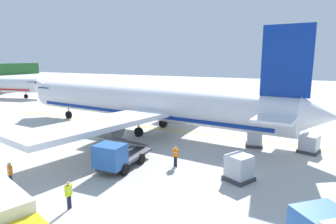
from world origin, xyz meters
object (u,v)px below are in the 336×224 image
object	(u,v)px
cargo_container_far	(309,144)
crew_loader_right	(69,193)
crew_supervisor	(175,154)
airliner_foreground	(145,104)
service_truck_catering	(117,156)
cargo_container_near	(239,168)
crew_loader_left	(256,116)
crew_marshaller	(10,172)
cargo_container_mid	(254,138)

from	to	relation	value
cargo_container_far	crew_loader_right	world-z (taller)	cargo_container_far
crew_supervisor	airliner_foreground	bearing A→B (deg)	42.66
crew_loader_right	crew_supervisor	size ratio (longest dim) A/B	0.98
service_truck_catering	cargo_container_near	distance (m)	9.50
airliner_foreground	service_truck_catering	world-z (taller)	airliner_foreground
service_truck_catering	crew_loader_left	distance (m)	23.88
crew_loader_left	crew_marshaller	bearing A→B (deg)	157.62
crew_marshaller	crew_loader_right	world-z (taller)	crew_loader_right
cargo_container_far	crew_supervisor	xyz separation A→B (m)	(-9.06, 9.81, 0.19)
cargo_container_mid	crew_marshaller	xyz separation A→B (m)	(-17.27, 13.66, 0.06)
cargo_container_near	crew_marshaller	distance (m)	16.40
crew_marshaller	crew_supervisor	distance (m)	12.33
cargo_container_mid	cargo_container_far	xyz separation A→B (m)	(0.35, -5.02, -0.07)
service_truck_catering	crew_supervisor	xyz separation A→B (m)	(2.76, -3.85, -0.13)
cargo_container_near	cargo_container_mid	xyz separation A→B (m)	(9.09, 0.55, -0.05)
airliner_foreground	crew_supervisor	size ratio (longest dim) A/B	23.41
cargo_container_near	crew_loader_right	bearing A→B (deg)	137.22
crew_supervisor	crew_marshaller	bearing A→B (deg)	133.95
cargo_container_near	cargo_container_mid	bearing A→B (deg)	3.49
cargo_container_far	crew_supervisor	bearing A→B (deg)	132.74
crew_loader_right	service_truck_catering	bearing A→B (deg)	10.03
service_truck_catering	cargo_container_mid	xyz separation A→B (m)	(11.48, -8.64, -0.24)
airliner_foreground	cargo_container_far	distance (m)	18.46
cargo_container_near	crew_supervisor	size ratio (longest dim) A/B	1.35
airliner_foreground	cargo_container_mid	xyz separation A→B (m)	(-0.49, -13.27, -2.45)
airliner_foreground	crew_loader_right	size ratio (longest dim) A/B	23.90
service_truck_catering	crew_loader_right	bearing A→B (deg)	-169.97
cargo_container_near	cargo_container_mid	world-z (taller)	cargo_container_near
crew_loader_left	crew_supervisor	bearing A→B (deg)	171.69
cargo_container_mid	crew_marshaller	distance (m)	22.02
cargo_container_far	crew_marshaller	distance (m)	25.68
cargo_container_far	crew_loader_right	size ratio (longest dim) A/B	1.24
service_truck_catering	crew_loader_left	xyz separation A→B (m)	(22.90, -6.79, -0.24)
cargo_container_far	cargo_container_mid	bearing A→B (deg)	93.98
airliner_foreground	cargo_container_near	xyz separation A→B (m)	(-9.58, -13.82, -2.40)
cargo_container_near	crew_loader_right	distance (m)	11.89
airliner_foreground	cargo_container_far	size ratio (longest dim) A/B	19.26
airliner_foreground	crew_loader_left	distance (m)	16.00
service_truck_catering	cargo_container_far	size ratio (longest dim) A/B	2.93
cargo_container_mid	crew_supervisor	world-z (taller)	cargo_container_mid
cargo_container_far	crew_marshaller	world-z (taller)	cargo_container_far
crew_marshaller	cargo_container_near	bearing A→B (deg)	-60.07
cargo_container_mid	cargo_container_far	distance (m)	5.03
crew_marshaller	crew_loader_left	size ratio (longest dim) A/B	1.05
cargo_container_mid	crew_loader_right	size ratio (longest dim) A/B	1.14
crew_marshaller	crew_loader_right	distance (m)	6.17
airliner_foreground	cargo_container_far	bearing A→B (deg)	-90.45
crew_loader_left	crew_loader_right	size ratio (longest dim) A/B	0.92
airliner_foreground	crew_loader_right	distance (m)	19.33
airliner_foreground	service_truck_catering	xyz separation A→B (m)	(-11.97, -4.63, -2.21)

